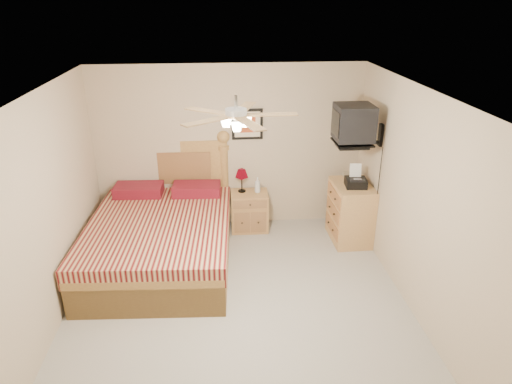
# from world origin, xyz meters

# --- Properties ---
(floor) EXTENTS (4.50, 4.50, 0.00)m
(floor) POSITION_xyz_m (0.00, 0.00, 0.00)
(floor) COLOR #9D988E
(floor) RESTS_ON ground
(ceiling) EXTENTS (4.00, 4.50, 0.04)m
(ceiling) POSITION_xyz_m (0.00, 0.00, 2.50)
(ceiling) COLOR white
(ceiling) RESTS_ON ground
(wall_back) EXTENTS (4.00, 0.04, 2.50)m
(wall_back) POSITION_xyz_m (0.00, 2.25, 1.25)
(wall_back) COLOR tan
(wall_back) RESTS_ON ground
(wall_front) EXTENTS (4.00, 0.04, 2.50)m
(wall_front) POSITION_xyz_m (0.00, -2.25, 1.25)
(wall_front) COLOR tan
(wall_front) RESTS_ON ground
(wall_left) EXTENTS (0.04, 4.50, 2.50)m
(wall_left) POSITION_xyz_m (-2.00, 0.00, 1.25)
(wall_left) COLOR tan
(wall_left) RESTS_ON ground
(wall_right) EXTENTS (0.04, 4.50, 2.50)m
(wall_right) POSITION_xyz_m (2.00, 0.00, 1.25)
(wall_right) COLOR tan
(wall_right) RESTS_ON ground
(bed) EXTENTS (1.93, 2.46, 1.53)m
(bed) POSITION_xyz_m (-0.99, 1.12, 0.77)
(bed) COLOR #9F6E3C
(bed) RESTS_ON ground
(nightstand) EXTENTS (0.57, 0.43, 0.61)m
(nightstand) POSITION_xyz_m (0.28, 2.00, 0.30)
(nightstand) COLOR #A97D44
(nightstand) RESTS_ON ground
(table_lamp) EXTENTS (0.22, 0.22, 0.36)m
(table_lamp) POSITION_xyz_m (0.17, 2.08, 0.79)
(table_lamp) COLOR #620111
(table_lamp) RESTS_ON nightstand
(lotion_bottle) EXTENTS (0.11, 0.11, 0.24)m
(lotion_bottle) POSITION_xyz_m (0.40, 2.03, 0.73)
(lotion_bottle) COLOR silver
(lotion_bottle) RESTS_ON nightstand
(framed_picture) EXTENTS (0.46, 0.04, 0.46)m
(framed_picture) POSITION_xyz_m (0.27, 2.23, 1.62)
(framed_picture) COLOR black
(framed_picture) RESTS_ON wall_back
(dresser) EXTENTS (0.53, 0.76, 0.88)m
(dresser) POSITION_xyz_m (1.73, 1.55, 0.44)
(dresser) COLOR #B1834F
(dresser) RESTS_ON ground
(fax_machine) EXTENTS (0.32, 0.33, 0.31)m
(fax_machine) POSITION_xyz_m (1.75, 1.48, 1.04)
(fax_machine) COLOR black
(fax_machine) RESTS_ON dresser
(magazine_lower) EXTENTS (0.19, 0.25, 0.02)m
(magazine_lower) POSITION_xyz_m (1.67, 1.83, 0.89)
(magazine_lower) COLOR tan
(magazine_lower) RESTS_ON dresser
(magazine_upper) EXTENTS (0.23, 0.29, 0.02)m
(magazine_upper) POSITION_xyz_m (1.69, 1.86, 0.92)
(magazine_upper) COLOR gray
(magazine_upper) RESTS_ON magazine_lower
(wall_tv) EXTENTS (0.56, 0.46, 0.58)m
(wall_tv) POSITION_xyz_m (1.75, 1.34, 1.81)
(wall_tv) COLOR black
(wall_tv) RESTS_ON wall_right
(ceiling_fan) EXTENTS (1.14, 1.14, 0.28)m
(ceiling_fan) POSITION_xyz_m (0.00, -0.20, 2.36)
(ceiling_fan) COLOR silver
(ceiling_fan) RESTS_ON ceiling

